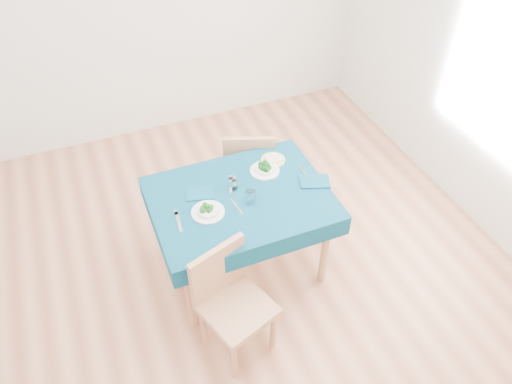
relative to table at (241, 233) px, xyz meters
name	(u,v)px	position (x,y,z in m)	size (l,w,h in m)	color
room_shell	(256,133)	(0.09, -0.09, 0.97)	(4.02, 4.52, 2.73)	#AA6747
table	(241,233)	(0.00, 0.00, 0.00)	(1.26, 0.96, 0.76)	#073D56
chair_near	(237,300)	(-0.28, -0.66, 0.15)	(0.42, 0.46, 1.05)	#AD7751
chair_far	(249,155)	(0.34, 0.69, 0.15)	(0.42, 0.46, 1.06)	#AD7751
bowl_near	(208,209)	(-0.26, -0.06, 0.41)	(0.23, 0.23, 0.07)	white
bowl_far	(265,168)	(0.27, 0.20, 0.41)	(0.22, 0.22, 0.07)	white
fork_near	(179,222)	(-0.47, -0.07, 0.38)	(0.03, 0.20, 0.00)	silver
knife_near	(237,206)	(-0.06, -0.08, 0.38)	(0.01, 0.19, 0.00)	silver
fork_far	(231,185)	(-0.02, 0.14, 0.38)	(0.02, 0.19, 0.00)	silver
knife_far	(305,173)	(0.54, 0.06, 0.38)	(0.02, 0.21, 0.00)	silver
napkin_near	(200,194)	(-0.26, 0.13, 0.38)	(0.19, 0.14, 0.01)	navy
napkin_far	(315,181)	(0.56, -0.06, 0.39)	(0.22, 0.15, 0.01)	navy
tumbler_center	(233,184)	(-0.02, 0.11, 0.42)	(0.06, 0.06, 0.08)	white
tumbler_side	(250,196)	(0.05, -0.07, 0.43)	(0.07, 0.07, 0.10)	white
side_plate	(273,160)	(0.38, 0.29, 0.38)	(0.19, 0.19, 0.01)	#B6D366
bread_slice	(273,159)	(0.38, 0.29, 0.40)	(0.10, 0.10, 0.02)	beige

